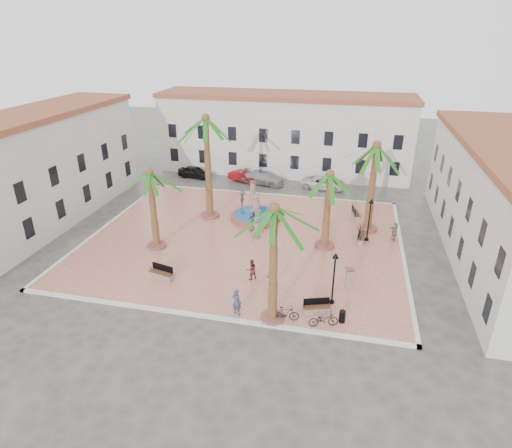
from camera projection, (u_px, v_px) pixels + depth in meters
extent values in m
plane|color=#56544F|center=(245.00, 240.00, 36.65)|extent=(120.00, 120.00, 0.00)
cube|color=tan|center=(245.00, 239.00, 36.62)|extent=(26.00, 22.00, 0.15)
cube|color=silver|center=(269.00, 194.00, 46.35)|extent=(26.30, 0.30, 0.16)
cube|color=silver|center=(202.00, 316.00, 26.87)|extent=(26.30, 0.30, 0.16)
cube|color=silver|center=(403.00, 255.00, 34.00)|extent=(0.30, 22.30, 0.16)
cube|color=silver|center=(107.00, 225.00, 39.22)|extent=(0.30, 22.30, 0.16)
cube|color=silver|center=(284.00, 135.00, 52.47)|extent=(30.00, 7.00, 9.00)
cube|color=#9D4F35|center=(285.00, 95.00, 50.48)|extent=(30.40, 7.40, 0.50)
cube|color=black|center=(175.00, 155.00, 52.99)|extent=(1.00, 0.12, 1.60)
cube|color=black|center=(203.00, 157.00, 52.24)|extent=(1.00, 0.12, 1.60)
cube|color=black|center=(233.00, 158.00, 51.48)|extent=(1.00, 0.12, 1.60)
cube|color=black|center=(263.00, 160.00, 50.73)|extent=(1.00, 0.12, 1.60)
cube|color=black|center=(294.00, 162.00, 49.98)|extent=(1.00, 0.12, 1.60)
cube|color=black|center=(327.00, 164.00, 49.22)|extent=(1.00, 0.12, 1.60)
cube|color=black|center=(360.00, 167.00, 48.47)|extent=(1.00, 0.12, 1.60)
cube|color=black|center=(394.00, 169.00, 47.72)|extent=(1.00, 0.12, 1.60)
cube|color=black|center=(173.00, 131.00, 51.73)|extent=(1.00, 0.12, 1.60)
cube|color=black|center=(202.00, 132.00, 50.98)|extent=(1.00, 0.12, 1.60)
cube|color=black|center=(232.00, 134.00, 50.23)|extent=(1.00, 0.12, 1.60)
cube|color=black|center=(263.00, 135.00, 49.47)|extent=(1.00, 0.12, 1.60)
cube|color=black|center=(295.00, 137.00, 48.72)|extent=(1.00, 0.12, 1.60)
cube|color=black|center=(329.00, 139.00, 47.97)|extent=(1.00, 0.12, 1.60)
cube|color=black|center=(363.00, 140.00, 47.21)|extent=(1.00, 0.12, 1.60)
cube|color=black|center=(398.00, 142.00, 46.46)|extent=(1.00, 0.12, 1.60)
cube|color=silver|center=(504.00, 205.00, 32.62)|extent=(7.00, 26.00, 8.50)
cube|color=black|center=(488.00, 309.00, 24.00)|extent=(0.12, 1.00, 1.60)
cube|color=black|center=(473.00, 275.00, 27.29)|extent=(0.12, 1.00, 1.60)
cube|color=black|center=(461.00, 248.00, 30.58)|extent=(0.12, 1.00, 1.60)
cube|color=black|center=(451.00, 227.00, 33.87)|extent=(0.12, 1.00, 1.60)
cube|color=black|center=(444.00, 209.00, 37.16)|extent=(0.12, 1.00, 1.60)
cube|color=black|center=(437.00, 194.00, 40.45)|extent=(0.12, 1.00, 1.60)
cube|color=black|center=(431.00, 182.00, 43.74)|extent=(0.12, 1.00, 1.60)
cube|color=black|center=(501.00, 262.00, 22.74)|extent=(0.12, 1.00, 1.60)
cube|color=black|center=(483.00, 233.00, 26.03)|extent=(0.12, 1.00, 1.60)
cube|color=black|center=(470.00, 210.00, 29.32)|extent=(0.12, 1.00, 1.60)
cube|color=black|center=(459.00, 191.00, 32.61)|extent=(0.12, 1.00, 1.60)
cube|color=black|center=(450.00, 176.00, 35.90)|extent=(0.12, 1.00, 1.60)
cube|color=black|center=(443.00, 164.00, 39.19)|extent=(0.12, 1.00, 1.60)
cube|color=black|center=(437.00, 153.00, 42.48)|extent=(0.12, 1.00, 1.60)
cube|color=silver|center=(40.00, 172.00, 38.47)|extent=(6.00, 24.00, 9.50)
cube|color=#9D4F35|center=(27.00, 115.00, 36.38)|extent=(6.40, 24.40, 0.50)
cube|color=black|center=(29.00, 228.00, 33.63)|extent=(0.12, 1.00, 1.60)
cube|color=black|center=(60.00, 209.00, 37.17)|extent=(0.12, 1.00, 1.60)
cube|color=black|center=(87.00, 193.00, 40.71)|extent=(0.12, 1.00, 1.60)
cube|color=black|center=(109.00, 180.00, 44.26)|extent=(0.12, 1.00, 1.60)
cube|color=black|center=(128.00, 169.00, 47.80)|extent=(0.12, 1.00, 1.60)
cube|color=black|center=(20.00, 192.00, 32.37)|extent=(0.12, 1.00, 1.60)
cube|color=black|center=(54.00, 176.00, 35.91)|extent=(0.12, 1.00, 1.60)
cube|color=black|center=(81.00, 163.00, 39.46)|extent=(0.12, 1.00, 1.60)
cube|color=black|center=(104.00, 152.00, 43.00)|extent=(0.12, 1.00, 1.60)
cube|color=black|center=(124.00, 142.00, 46.54)|extent=(0.12, 1.00, 1.60)
cylinder|color=#9E5349|center=(256.00, 217.00, 40.23)|extent=(4.69, 4.69, 0.45)
cylinder|color=#194C8C|center=(256.00, 215.00, 40.15)|extent=(4.13, 4.13, 0.07)
cylinder|color=gray|center=(256.00, 214.00, 40.14)|extent=(1.00, 1.00, 0.89)
cylinder|color=gray|center=(256.00, 206.00, 39.77)|extent=(0.67, 0.67, 1.34)
sphere|color=gray|center=(256.00, 197.00, 39.41)|extent=(0.49, 0.49, 0.49)
cylinder|color=#9E5349|center=(210.00, 215.00, 40.74)|extent=(1.73, 1.73, 0.26)
cylinder|color=brown|center=(208.00, 168.00, 38.79)|extent=(0.56, 0.56, 9.06)
sphere|color=brown|center=(206.00, 118.00, 36.89)|extent=(0.76, 0.76, 0.76)
cylinder|color=#9E5349|center=(157.00, 245.00, 35.18)|extent=(1.54, 1.54, 0.23)
cylinder|color=brown|center=(153.00, 209.00, 33.84)|extent=(0.50, 0.50, 6.17)
sphere|color=brown|center=(149.00, 172.00, 32.55)|extent=(0.68, 0.68, 0.68)
cylinder|color=#9E5349|center=(272.00, 317.00, 26.44)|extent=(1.47, 1.47, 0.22)
cylinder|color=brown|center=(273.00, 265.00, 24.89)|extent=(0.48, 0.48, 7.20)
sphere|color=brown|center=(274.00, 208.00, 23.38)|extent=(0.64, 0.64, 0.64)
cylinder|color=#9E5349|center=(324.00, 245.00, 35.18)|extent=(1.61, 1.61, 0.24)
cylinder|color=brown|center=(327.00, 210.00, 33.87)|extent=(0.52, 0.52, 6.01)
sphere|color=brown|center=(330.00, 174.00, 32.61)|extent=(0.71, 0.71, 0.71)
cylinder|color=#9E5349|center=(367.00, 228.00, 38.06)|extent=(1.75, 1.75, 0.26)
cylinder|color=brown|center=(372.00, 188.00, 36.45)|extent=(0.57, 0.57, 7.42)
sphere|color=brown|center=(377.00, 145.00, 34.89)|extent=(0.77, 0.77, 0.77)
cube|color=gray|center=(161.00, 275.00, 30.70)|extent=(1.99, 1.01, 0.42)
cube|color=#56351E|center=(161.00, 273.00, 30.60)|extent=(1.88, 0.94, 0.06)
cube|color=black|center=(163.00, 268.00, 30.67)|extent=(1.77, 0.47, 0.53)
cylinder|color=black|center=(151.00, 268.00, 30.91)|extent=(0.05, 0.05, 0.32)
cylinder|color=black|center=(171.00, 274.00, 30.18)|extent=(0.05, 0.05, 0.32)
cube|color=gray|center=(317.00, 310.00, 27.00)|extent=(1.86, 1.08, 0.40)
cube|color=#56351E|center=(317.00, 307.00, 26.90)|extent=(1.75, 1.00, 0.06)
cube|color=black|center=(316.00, 301.00, 26.99)|extent=(1.61, 0.58, 0.49)
cylinder|color=black|center=(304.00, 306.00, 26.78)|extent=(0.05, 0.05, 0.30)
cylinder|color=black|center=(330.00, 304.00, 26.93)|extent=(0.05, 0.05, 0.30)
cube|color=gray|center=(361.00, 238.00, 36.11)|extent=(0.78, 1.87, 0.40)
cube|color=#56351E|center=(362.00, 236.00, 36.01)|extent=(0.72, 1.76, 0.06)
cube|color=black|center=(359.00, 233.00, 35.97)|extent=(0.27, 1.70, 0.50)
cylinder|color=black|center=(360.00, 239.00, 35.23)|extent=(0.05, 0.05, 0.30)
cylinder|color=black|center=(363.00, 231.00, 36.69)|extent=(0.05, 0.05, 0.30)
cube|color=gray|center=(356.00, 215.00, 40.56)|extent=(0.94, 1.95, 0.42)
cube|color=#56351E|center=(356.00, 213.00, 40.45)|extent=(0.87, 1.84, 0.06)
cube|color=black|center=(354.00, 210.00, 40.34)|extent=(0.41, 1.74, 0.52)
cylinder|color=black|center=(358.00, 215.00, 39.60)|extent=(0.05, 0.05, 0.31)
cylinder|color=black|center=(354.00, 208.00, 41.21)|extent=(0.05, 0.05, 0.31)
cylinder|color=black|center=(332.00, 302.00, 28.00)|extent=(0.33, 0.33, 0.15)
cylinder|color=black|center=(333.00, 280.00, 27.30)|extent=(0.11, 0.11, 3.32)
cone|color=black|center=(336.00, 255.00, 26.54)|extent=(0.41, 0.41, 0.37)
sphere|color=beige|center=(336.00, 257.00, 26.60)|extent=(0.22, 0.22, 0.22)
cylinder|color=black|center=(367.00, 239.00, 36.22)|extent=(0.34, 0.34, 0.15)
cylinder|color=black|center=(369.00, 221.00, 35.51)|extent=(0.11, 0.11, 3.36)
cone|color=black|center=(371.00, 201.00, 34.75)|extent=(0.41, 0.41, 0.37)
sphere|color=beige|center=(371.00, 202.00, 34.80)|extent=(0.22, 0.22, 0.22)
cube|color=gray|center=(270.00, 284.00, 29.02)|extent=(0.39, 0.39, 1.19)
cube|color=#9E5349|center=(270.00, 276.00, 28.75)|extent=(0.48, 0.48, 0.09)
cube|color=gray|center=(253.00, 189.00, 45.85)|extent=(0.51, 0.51, 1.39)
cube|color=#9E5349|center=(253.00, 182.00, 45.53)|extent=(0.64, 0.64, 0.11)
cube|color=gray|center=(349.00, 279.00, 29.44)|extent=(0.52, 0.52, 1.37)
cube|color=#9E5349|center=(350.00, 269.00, 29.13)|extent=(0.64, 0.64, 0.11)
cylinder|color=black|center=(342.00, 316.00, 26.07)|extent=(0.40, 0.40, 0.78)
imported|color=#393A57|center=(237.00, 302.00, 26.57)|extent=(0.76, 0.62, 1.79)
imported|color=black|center=(323.00, 319.00, 25.66)|extent=(1.93, 1.16, 0.96)
imported|color=#5D2827|center=(251.00, 269.00, 30.36)|extent=(0.97, 0.93, 1.57)
imported|color=black|center=(286.00, 314.00, 26.11)|extent=(1.76, 0.82, 1.02)
imported|color=#91775C|center=(257.00, 227.00, 36.40)|extent=(1.10, 1.08, 1.91)
imported|color=#344863|center=(253.00, 221.00, 37.51)|extent=(1.17, 0.99, 1.88)
imported|color=#45464A|center=(243.00, 199.00, 42.47)|extent=(0.69, 1.16, 1.76)
imported|color=gray|center=(394.00, 231.00, 35.99)|extent=(0.66, 1.51, 1.57)
imported|color=black|center=(195.00, 172.00, 51.55)|extent=(4.26, 2.16, 1.39)
imported|color=maroon|center=(244.00, 176.00, 50.25)|extent=(4.11, 2.59, 1.28)
imported|color=#A1A2AA|center=(263.00, 178.00, 49.44)|extent=(5.40, 3.06, 1.48)
imported|color=silver|center=(324.00, 183.00, 48.01)|extent=(5.08, 2.79, 1.35)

